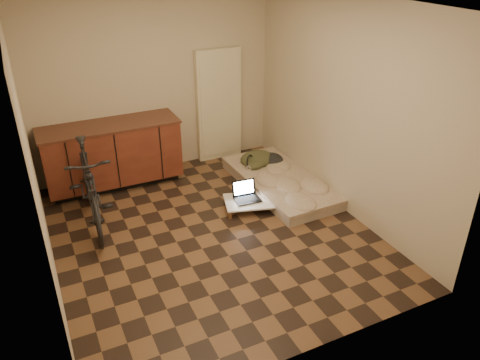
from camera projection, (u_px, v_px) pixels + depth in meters
name	position (u px, v px, depth m)	size (l,w,h in m)	color
room_shell	(208.00, 131.00, 4.95)	(3.50, 4.00, 2.60)	brown
cabinets	(112.00, 155.00, 6.41)	(1.84, 0.62, 0.91)	black
appliance_panel	(219.00, 105.00, 7.07)	(0.70, 0.10, 1.70)	#F3EAC0
bicycle	(89.00, 182.00, 5.49)	(0.51, 1.74, 1.13)	black
futon	(280.00, 182.00, 6.52)	(0.96, 1.92, 0.16)	#B5A491
clothing_pile	(262.00, 155.00, 6.86)	(0.55, 0.46, 0.22)	#3B3E24
headphones	(250.00, 162.00, 6.72)	(0.25, 0.23, 0.17)	black
lap_desk	(253.00, 201.00, 6.01)	(0.81, 0.64, 0.12)	brown
laptop	(246.00, 195.00, 6.02)	(0.34, 0.31, 0.22)	black
mouse	(268.00, 197.00, 6.03)	(0.06, 0.10, 0.03)	silver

